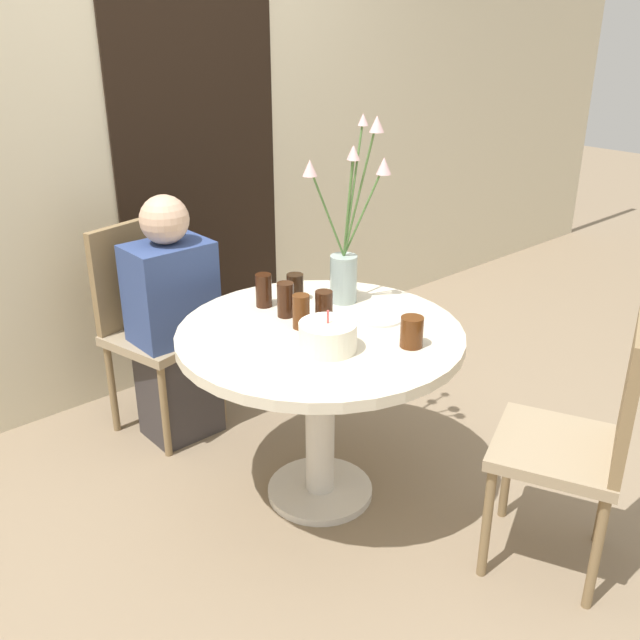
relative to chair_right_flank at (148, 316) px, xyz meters
The scene contains 16 objects.
ground_plane 1.07m from the chair_right_flank, 77.37° to the right, with size 16.00×16.00×0.00m, color #89755B.
wall_back 0.89m from the chair_right_flank, 62.88° to the left, with size 8.00×0.05×2.60m.
doorway_panel 0.82m from the chair_right_flank, 34.30° to the left, with size 0.90×0.01×2.05m.
dining_table 0.93m from the chair_right_flank, 77.37° to the right, with size 1.03×1.03×0.71m.
chair_right_flank is the anchor object (origin of this frame).
chair_far_back 1.85m from the chair_right_flank, 71.73° to the right, with size 0.53×0.53×0.93m.
birthday_cake 1.08m from the chair_right_flank, 83.50° to the right, with size 0.20×0.20×0.14m.
flower_vase 0.99m from the chair_right_flank, 59.13° to the right, with size 0.29×0.25×0.72m.
side_plate 1.08m from the chair_right_flank, 65.82° to the right, with size 0.18×0.18×0.01m.
drink_glass_0 0.90m from the chair_right_flank, 78.74° to the right, with size 0.06×0.06×0.13m.
drink_glass_1 0.74m from the chair_right_flank, 63.06° to the right, with size 0.07×0.07×0.11m.
drink_glass_2 0.79m from the chair_right_flank, 75.11° to the right, with size 0.06×0.06×0.13m.
drink_glass_3 1.28m from the chair_right_flank, 73.84° to the right, with size 0.08×0.08×0.11m.
drink_glass_4 0.67m from the chair_right_flank, 72.15° to the right, with size 0.06×0.06×0.13m.
drink_glass_5 0.91m from the chair_right_flank, 71.14° to the right, with size 0.07×0.07×0.11m.
person_guest 0.16m from the chair_right_flank, 77.37° to the right, with size 0.34×0.24×1.09m.
Camera 1 is at (-1.53, -1.74, 1.76)m, focal length 40.00 mm.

